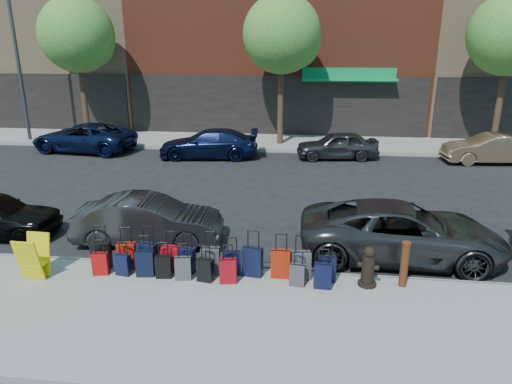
# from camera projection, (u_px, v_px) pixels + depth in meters

# --- Properties ---
(ground) EXTENTS (120.00, 120.00, 0.00)m
(ground) POSITION_uv_depth(u_px,v_px,m) (243.00, 207.00, 14.89)
(ground) COLOR black
(ground) RESTS_ON ground
(sidewalk_near) EXTENTS (60.00, 4.00, 0.15)m
(sidewalk_near) POSITION_uv_depth(u_px,v_px,m) (192.00, 319.00, 8.73)
(sidewalk_near) COLOR gray
(sidewalk_near) RESTS_ON ground
(sidewalk_far) EXTENTS (60.00, 4.00, 0.15)m
(sidewalk_far) POSITION_uv_depth(u_px,v_px,m) (271.00, 142.00, 24.30)
(sidewalk_far) COLOR gray
(sidewalk_far) RESTS_ON ground
(curb_near) EXTENTS (60.00, 0.08, 0.15)m
(curb_near) POSITION_uv_depth(u_px,v_px,m) (214.00, 269.00, 10.64)
(curb_near) COLOR gray
(curb_near) RESTS_ON ground
(curb_far) EXTENTS (60.00, 0.08, 0.15)m
(curb_far) POSITION_uv_depth(u_px,v_px,m) (267.00, 151.00, 22.39)
(curb_far) COLOR gray
(curb_far) RESTS_ON ground
(tree_left) EXTENTS (3.80, 3.80, 7.27)m
(tree_left) POSITION_uv_depth(u_px,v_px,m) (80.00, 37.00, 23.32)
(tree_left) COLOR black
(tree_left) RESTS_ON sidewalk_far
(tree_center) EXTENTS (3.80, 3.80, 7.27)m
(tree_center) POSITION_uv_depth(u_px,v_px,m) (285.00, 36.00, 22.09)
(tree_center) COLOR black
(tree_center) RESTS_ON sidewalk_far
(streetlight) EXTENTS (2.59, 0.18, 8.00)m
(streetlight) POSITION_uv_depth(u_px,v_px,m) (20.00, 52.00, 23.24)
(streetlight) COLOR #333338
(streetlight) RESTS_ON sidewalk_far
(suitcase_front_0) EXTENTS (0.47, 0.31, 1.03)m
(suitcase_front_0) POSITION_uv_depth(u_px,v_px,m) (101.00, 255.00, 10.47)
(suitcase_front_0) COLOR black
(suitcase_front_0) RESTS_ON sidewalk_near
(suitcase_front_1) EXTENTS (0.44, 0.30, 0.99)m
(suitcase_front_1) POSITION_uv_depth(u_px,v_px,m) (127.00, 255.00, 10.46)
(suitcase_front_1) COLOR maroon
(suitcase_front_1) RESTS_ON sidewalk_near
(suitcase_front_2) EXTENTS (0.48, 0.33, 1.07)m
(suitcase_front_2) POSITION_uv_depth(u_px,v_px,m) (148.00, 257.00, 10.34)
(suitcase_front_2) COLOR black
(suitcase_front_2) RESTS_ON sidewalk_near
(suitcase_front_3) EXTENTS (0.41, 0.25, 0.96)m
(suitcase_front_3) POSITION_uv_depth(u_px,v_px,m) (171.00, 259.00, 10.34)
(suitcase_front_3) COLOR #9B0A12
(suitcase_front_3) RESTS_ON sidewalk_near
(suitcase_front_4) EXTENTS (0.42, 0.28, 0.93)m
(suitcase_front_4) POSITION_uv_depth(u_px,v_px,m) (187.00, 260.00, 10.29)
(suitcase_front_4) COLOR black
(suitcase_front_4) RESTS_ON sidewalk_near
(suitcase_front_5) EXTENTS (0.43, 0.25, 1.00)m
(suitcase_front_5) POSITION_uv_depth(u_px,v_px,m) (211.00, 261.00, 10.20)
(suitcase_front_5) COLOR #333337
(suitcase_front_5) RESTS_ON sidewalk_near
(suitcase_front_6) EXTENTS (0.39, 0.25, 0.88)m
(suitcase_front_6) POSITION_uv_depth(u_px,v_px,m) (232.00, 263.00, 10.20)
(suitcase_front_6) COLOR black
(suitcase_front_6) RESTS_ON sidewalk_near
(suitcase_front_7) EXTENTS (0.47, 0.30, 1.06)m
(suitcase_front_7) POSITION_uv_depth(u_px,v_px,m) (252.00, 262.00, 10.12)
(suitcase_front_7) COLOR black
(suitcase_front_7) RESTS_ON sidewalk_near
(suitcase_front_8) EXTENTS (0.42, 0.23, 1.02)m
(suitcase_front_8) POSITION_uv_depth(u_px,v_px,m) (281.00, 264.00, 10.06)
(suitcase_front_8) COLOR #991B09
(suitcase_front_8) RESTS_ON sidewalk_near
(suitcase_front_9) EXTENTS (0.46, 0.31, 1.01)m
(suitcase_front_9) POSITION_uv_depth(u_px,v_px,m) (301.00, 265.00, 9.99)
(suitcase_front_9) COLOR #3E3D43
(suitcase_front_9) RESTS_ON sidewalk_near
(suitcase_front_10) EXTENTS (0.40, 0.25, 0.92)m
(suitcase_front_10) POSITION_uv_depth(u_px,v_px,m) (327.00, 269.00, 9.89)
(suitcase_front_10) COLOR black
(suitcase_front_10) RESTS_ON sidewalk_near
(suitcase_back_0) EXTENTS (0.37, 0.26, 0.82)m
(suitcase_back_0) POSITION_uv_depth(u_px,v_px,m) (100.00, 264.00, 10.20)
(suitcase_back_0) COLOR #A80A0B
(suitcase_back_0) RESTS_ON sidewalk_near
(suitcase_back_1) EXTENTS (0.35, 0.24, 0.78)m
(suitcase_back_1) POSITION_uv_depth(u_px,v_px,m) (123.00, 265.00, 10.18)
(suitcase_back_1) COLOR black
(suitcase_back_1) RESTS_ON sidewalk_near
(suitcase_back_2) EXTENTS (0.42, 0.28, 0.94)m
(suitcase_back_2) POSITION_uv_depth(u_px,v_px,m) (145.00, 263.00, 10.13)
(suitcase_back_2) COLOR black
(suitcase_back_2) RESTS_ON sidewalk_near
(suitcase_back_3) EXTENTS (0.37, 0.24, 0.82)m
(suitcase_back_3) POSITION_uv_depth(u_px,v_px,m) (164.00, 267.00, 10.06)
(suitcase_back_3) COLOR black
(suitcase_back_3) RESTS_ON sidewalk_near
(suitcase_back_4) EXTENTS (0.38, 0.26, 0.83)m
(suitcase_back_4) POSITION_uv_depth(u_px,v_px,m) (183.00, 268.00, 9.98)
(suitcase_back_4) COLOR #404045
(suitcase_back_4) RESTS_ON sidewalk_near
(suitcase_back_5) EXTENTS (0.37, 0.26, 0.82)m
(suitcase_back_5) POSITION_uv_depth(u_px,v_px,m) (205.00, 270.00, 9.91)
(suitcase_back_5) COLOR black
(suitcase_back_5) RESTS_ON sidewalk_near
(suitcase_back_6) EXTENTS (0.39, 0.27, 0.86)m
(suitcase_back_6) POSITION_uv_depth(u_px,v_px,m) (228.00, 271.00, 9.84)
(suitcase_back_6) COLOR maroon
(suitcase_back_6) RESTS_ON sidewalk_near
(suitcase_back_9) EXTENTS (0.35, 0.23, 0.78)m
(suitcase_back_9) POSITION_uv_depth(u_px,v_px,m) (297.00, 275.00, 9.73)
(suitcase_back_9) COLOR #3A3A3F
(suitcase_back_9) RESTS_ON sidewalk_near
(suitcase_back_10) EXTENTS (0.37, 0.22, 0.87)m
(suitcase_back_10) POSITION_uv_depth(u_px,v_px,m) (323.00, 276.00, 9.63)
(suitcase_back_10) COLOR black
(suitcase_back_10) RESTS_ON sidewalk_near
(fire_hydrant) EXTENTS (0.46, 0.40, 0.89)m
(fire_hydrant) POSITION_uv_depth(u_px,v_px,m) (368.00, 268.00, 9.68)
(fire_hydrant) COLOR black
(fire_hydrant) RESTS_ON sidewalk_near
(bollard) EXTENTS (0.19, 0.19, 1.01)m
(bollard) POSITION_uv_depth(u_px,v_px,m) (405.00, 264.00, 9.62)
(bollard) COLOR #38190C
(bollard) RESTS_ON sidewalk_near
(display_rack) EXTENTS (0.57, 0.62, 0.97)m
(display_rack) POSITION_uv_depth(u_px,v_px,m) (34.00, 258.00, 9.99)
(display_rack) COLOR #D8C60C
(display_rack) RESTS_ON sidewalk_near
(car_near_1) EXTENTS (3.98, 1.69, 1.28)m
(car_near_1) POSITION_uv_depth(u_px,v_px,m) (149.00, 220.00, 12.05)
(car_near_1) COLOR #2E2E31
(car_near_1) RESTS_ON ground
(car_near_2) EXTENTS (4.99, 2.35, 1.38)m
(car_near_2) POSITION_uv_depth(u_px,v_px,m) (402.00, 232.00, 11.22)
(car_near_2) COLOR #333335
(car_near_2) RESTS_ON ground
(car_far_0) EXTENTS (5.22, 2.84, 1.39)m
(car_far_0) POSITION_uv_depth(u_px,v_px,m) (84.00, 137.00, 22.38)
(car_far_0) COLOR #0D183B
(car_far_0) RESTS_ON ground
(car_far_1) EXTENTS (4.74, 2.32, 1.33)m
(car_far_1) POSITION_uv_depth(u_px,v_px,m) (209.00, 144.00, 21.14)
(car_far_1) COLOR black
(car_far_1) RESTS_ON ground
(car_far_2) EXTENTS (3.88, 1.98, 1.26)m
(car_far_2) POSITION_uv_depth(u_px,v_px,m) (337.00, 145.00, 20.98)
(car_far_2) COLOR #353538
(car_far_2) RESTS_ON ground
(car_far_3) EXTENTS (4.09, 1.71, 1.31)m
(car_far_3) POSITION_uv_depth(u_px,v_px,m) (490.00, 149.00, 20.17)
(car_far_3) COLOR #927A59
(car_far_3) RESTS_ON ground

